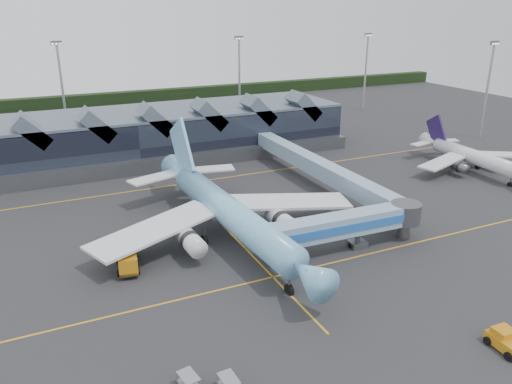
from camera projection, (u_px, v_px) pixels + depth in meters
name	position (u px, v px, depth m)	size (l,w,h in m)	color
ground	(246.00, 249.00, 65.30)	(260.00, 260.00, 0.00)	#2A2A2C
taxi_stripes	(218.00, 221.00, 73.79)	(120.00, 60.00, 0.01)	gold
tree_line_far	(106.00, 99.00, 158.04)	(260.00, 4.00, 4.00)	black
terminal	(129.00, 136.00, 101.82)	(90.00, 22.25, 12.52)	black
light_masts	(220.00, 81.00, 122.55)	(132.40, 42.56, 22.45)	#999DA2
main_airliner	(226.00, 209.00, 67.08)	(38.16, 43.96, 14.12)	#69A1D4
regional_jet	(470.00, 156.00, 95.49)	(24.82, 27.04, 9.29)	silver
jet_bridge	(352.00, 224.00, 64.23)	(23.77, 4.28, 5.14)	#7EABD2
fuel_truck	(126.00, 252.00, 60.97)	(3.42, 8.83, 2.93)	black
pushback_tug	(507.00, 341.00, 46.02)	(2.74, 4.18, 1.80)	#BF7A12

